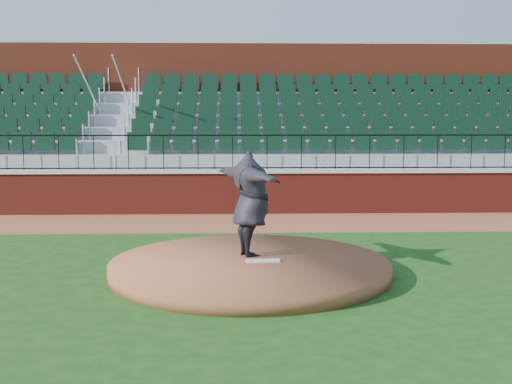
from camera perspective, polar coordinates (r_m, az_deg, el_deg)
ground at (r=12.09m, az=0.23°, el=-6.99°), size 90.00×90.00×0.00m
warning_track at (r=17.37m, az=-0.42°, el=-2.70°), size 34.00×3.20×0.01m
field_wall at (r=18.87m, az=-0.55°, el=-0.11°), size 34.00×0.35×1.20m
wall_cap at (r=18.80m, az=-0.55°, el=1.86°), size 34.00×0.45×0.10m
wall_railing at (r=18.76m, az=-0.55°, el=3.53°), size 34.00×0.05×1.00m
seating_stands at (r=21.46m, az=-0.72°, el=5.29°), size 34.00×5.10×4.60m
concourse_wall at (r=24.25m, az=-0.86°, el=6.53°), size 34.00×0.50×5.50m
pitchers_mound at (r=11.82m, az=-0.53°, el=-6.68°), size 5.11×5.11×0.25m
pitching_rubber at (r=11.68m, az=0.62°, el=-6.12°), size 0.62×0.20×0.04m
pitcher at (r=12.01m, az=-0.49°, el=-1.07°), size 1.57×2.49×1.97m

